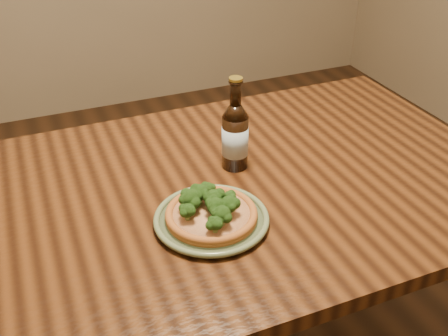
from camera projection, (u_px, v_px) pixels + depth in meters
name	position (u px, v px, depth m)	size (l,w,h in m)	color
table	(201.00, 219.00, 1.34)	(1.60, 0.90, 0.75)	#46240F
plate	(211.00, 219.00, 1.17)	(0.26, 0.26, 0.02)	#606E4C
pizza	(211.00, 212.00, 1.16)	(0.21, 0.21, 0.07)	#A45C25
beer_bottle	(235.00, 135.00, 1.33)	(0.07, 0.07, 0.25)	black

